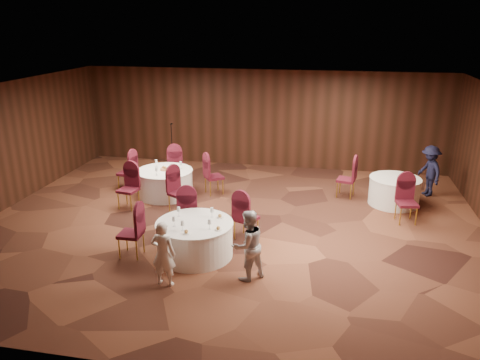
% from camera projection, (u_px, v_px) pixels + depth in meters
% --- Properties ---
extents(ground, '(12.00, 12.00, 0.00)m').
position_uv_depth(ground, '(230.00, 225.00, 11.28)').
color(ground, black).
rests_on(ground, ground).
extents(room_shell, '(12.00, 12.00, 12.00)m').
position_uv_depth(room_shell, '(230.00, 146.00, 10.64)').
color(room_shell, silver).
rests_on(room_shell, ground).
extents(table_main, '(1.61, 1.61, 0.74)m').
position_uv_depth(table_main, '(195.00, 239.00, 9.74)').
color(table_main, white).
rests_on(table_main, ground).
extents(table_left, '(1.56, 1.56, 0.74)m').
position_uv_depth(table_left, '(165.00, 183.00, 13.08)').
color(table_left, white).
rests_on(table_left, ground).
extents(table_right, '(1.33, 1.33, 0.74)m').
position_uv_depth(table_right, '(394.00, 191.00, 12.45)').
color(table_right, white).
rests_on(table_right, ground).
extents(chairs_main, '(2.81, 1.92, 1.00)m').
position_uv_depth(chairs_main, '(190.00, 221.00, 10.30)').
color(chairs_main, '#400C19').
rests_on(chairs_main, ground).
extents(chairs_left, '(3.21, 2.96, 1.00)m').
position_uv_depth(chairs_left, '(165.00, 179.00, 13.01)').
color(chairs_left, '#400C19').
rests_on(chairs_left, ground).
extents(chairs_right, '(2.03, 2.13, 1.00)m').
position_uv_depth(chairs_right, '(374.00, 190.00, 12.12)').
color(chairs_right, '#400C19').
rests_on(chairs_right, ground).
extents(tabletop_main, '(1.10, 1.03, 0.22)m').
position_uv_depth(tabletop_main, '(199.00, 220.00, 9.47)').
color(tabletop_main, silver).
rests_on(tabletop_main, table_main).
extents(tabletop_left, '(0.81, 0.76, 0.22)m').
position_uv_depth(tabletop_left, '(164.00, 167.00, 12.93)').
color(tabletop_left, silver).
rests_on(tabletop_left, table_left).
extents(tabletop_right, '(0.08, 0.08, 0.22)m').
position_uv_depth(tabletop_right, '(406.00, 175.00, 12.04)').
color(tabletop_right, silver).
rests_on(tabletop_right, table_right).
extents(mic_stand, '(0.24, 0.24, 1.56)m').
position_uv_depth(mic_stand, '(173.00, 157.00, 15.28)').
color(mic_stand, black).
rests_on(mic_stand, ground).
extents(woman_a, '(0.48, 0.33, 1.28)m').
position_uv_depth(woman_a, '(163.00, 254.00, 8.56)').
color(woman_a, white).
rests_on(woman_a, ground).
extents(woman_b, '(0.85, 0.85, 1.39)m').
position_uv_depth(woman_b, '(248.00, 245.00, 8.75)').
color(woman_b, '#BCBBC1').
rests_on(woman_b, ground).
extents(man_c, '(0.83, 1.06, 1.43)m').
position_uv_depth(man_c, '(429.00, 171.00, 12.99)').
color(man_c, black).
rests_on(man_c, ground).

